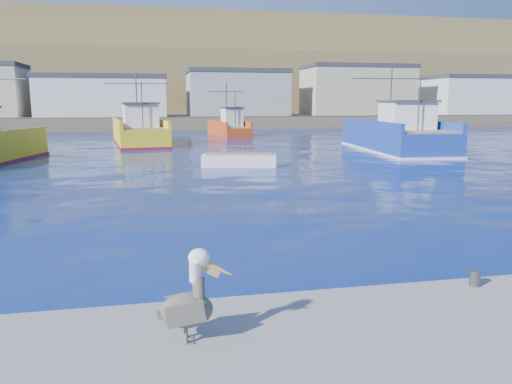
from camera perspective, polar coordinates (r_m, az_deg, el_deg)
ground at (r=12.41m, az=2.54°, el=-8.27°), size 260.00×260.00×0.00m
dock_bollards at (r=9.34m, az=11.39°, el=-10.66°), size 36.20×0.20×0.30m
far_shore at (r=120.74m, az=-10.40°, el=12.61°), size 200.00×81.00×24.00m
trawler_yellow_b at (r=47.81m, az=-13.17°, el=6.68°), size 5.85×12.63×6.63m
trawler_blue at (r=41.71m, az=15.79°, el=6.16°), size 6.56×14.01×6.82m
boat_orange at (r=57.29m, az=-3.04°, el=7.42°), size 4.20×8.13×6.01m
skiff_mid at (r=30.65m, az=-1.94°, el=3.54°), size 4.73×2.50×0.98m
skiff_far at (r=56.57m, az=20.91°, el=5.97°), size 3.60×3.70×0.83m
pelican at (r=7.46m, az=-7.61°, el=-12.38°), size 1.13×0.48×1.40m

